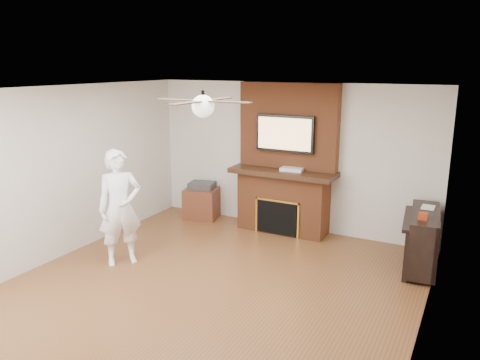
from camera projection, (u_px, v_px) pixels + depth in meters
The scene contains 12 objects.
room_shell at pixel (205, 196), 5.61m from camera, with size 5.36×5.86×2.86m.
fireplace at pixel (285, 174), 7.86m from camera, with size 1.78×0.64×2.50m.
tv at pixel (285, 134), 7.66m from camera, with size 1.00×0.08×0.60m.
ceiling_fan at pixel (203, 105), 5.35m from camera, with size 1.21×1.21×0.31m.
person at pixel (120, 208), 6.57m from camera, with size 0.61×0.40×1.65m, color white.
side_table at pixel (202, 201), 8.70m from camera, with size 0.70×0.70×0.67m.
piano at pixel (423, 238), 6.49m from camera, with size 0.58×1.28×0.91m.
cable_box at pixel (292, 169), 7.68m from camera, with size 0.36×0.21×0.05m, color silver.
candle_orange at pixel (276, 229), 7.94m from camera, with size 0.07×0.07×0.12m, color #F3371C.
candle_green at pixel (272, 229), 7.96m from camera, with size 0.07×0.07×0.10m, color #368736.
candle_cream at pixel (287, 232), 7.85m from camera, with size 0.08×0.08×0.09m, color #EDEBBC.
candle_blue at pixel (294, 233), 7.82m from camera, with size 0.06×0.06×0.07m, color teal.
Camera 1 is at (2.88, -4.58, 2.79)m, focal length 35.00 mm.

